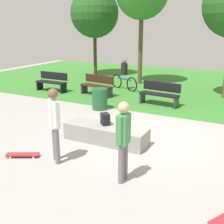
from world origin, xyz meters
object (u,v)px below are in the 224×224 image
object	(u,v)px
backpack_on_ledge	(105,119)
park_bench_far_left	(160,93)
trash_bin	(100,99)
tree_young_birch	(94,13)
park_bench_far_right	(97,85)
cyclist_on_bicycle	(124,77)
skater_performing_trick	(123,136)
skateboard_by_ledge	(23,155)
park_bench_by_oak	(52,81)
skater_watching	(55,120)
concrete_ledge	(106,134)

from	to	relation	value
backpack_on_ledge	park_bench_far_left	size ratio (longest dim) A/B	0.20
trash_bin	tree_young_birch	bearing A→B (deg)	121.70
park_bench_far_right	cyclist_on_bicycle	size ratio (longest dim) A/B	0.97
tree_young_birch	cyclist_on_bicycle	size ratio (longest dim) A/B	3.08
skater_performing_trick	skateboard_by_ledge	xyz separation A→B (m)	(-2.65, -0.14, -0.93)
skateboard_by_ledge	park_bench_by_oak	xyz separation A→B (m)	(-3.99, 6.17, 0.42)
skater_watching	park_bench_far_left	size ratio (longest dim) A/B	1.08
concrete_ledge	park_bench_far_right	bearing A→B (deg)	122.55
backpack_on_ledge	park_bench_by_oak	world-z (taller)	park_bench_by_oak
concrete_ledge	skater_performing_trick	size ratio (longest dim) A/B	1.38
skater_performing_trick	skateboard_by_ledge	size ratio (longest dim) A/B	2.11
skater_watching	park_bench_far_right	world-z (taller)	skater_watching
skater_performing_trick	park_bench_far_left	world-z (taller)	skater_performing_trick
concrete_ledge	park_bench_by_oak	xyz separation A→B (m)	(-5.35, 4.37, 0.25)
skater_performing_trick	skater_watching	xyz separation A→B (m)	(-1.76, 0.06, 0.05)
park_bench_far_left	trash_bin	distance (m)	2.47
skateboard_by_ledge	tree_young_birch	xyz separation A→B (m)	(-4.50, 11.16, 3.71)
cyclist_on_bicycle	park_bench_by_oak	bearing A→B (deg)	-146.53
trash_bin	park_bench_far_left	bearing A→B (deg)	41.64
concrete_ledge	backpack_on_ledge	xyz separation A→B (m)	(-0.07, 0.09, 0.39)
skater_watching	park_bench_by_oak	bearing A→B (deg)	129.31
concrete_ledge	cyclist_on_bicycle	distance (m)	6.77
park_bench_far_right	skater_performing_trick	bearing A→B (deg)	-55.92
backpack_on_ledge	park_bench_far_left	bearing A→B (deg)	-49.20
skater_watching	park_bench_far_left	distance (m)	5.99
skater_performing_trick	cyclist_on_bicycle	distance (m)	8.80
concrete_ledge	skater_watching	distance (m)	1.84
concrete_ledge	park_bench_by_oak	world-z (taller)	park_bench_by_oak
park_bench_by_oak	concrete_ledge	bearing A→B (deg)	-39.29
park_bench_far_left	cyclist_on_bicycle	xyz separation A→B (m)	(-2.50, 1.98, 0.15)
concrete_ledge	park_bench_far_right	size ratio (longest dim) A/B	1.41
park_bench_by_oak	cyclist_on_bicycle	distance (m)	3.54
park_bench_by_oak	park_bench_far_right	world-z (taller)	same
trash_bin	cyclist_on_bicycle	size ratio (longest dim) A/B	0.47
skater_performing_trick	park_bench_far_right	world-z (taller)	skater_performing_trick
skater_performing_trick	tree_young_birch	size ratio (longest dim) A/B	0.32
backpack_on_ledge	park_bench_far_right	distance (m)	5.40
backpack_on_ledge	concrete_ledge	bearing A→B (deg)	170.80
skater_performing_trick	tree_young_birch	distance (m)	13.43
park_bench_far_right	cyclist_on_bicycle	world-z (taller)	cyclist_on_bicycle
park_bench_by_oak	tree_young_birch	world-z (taller)	tree_young_birch
skater_performing_trick	tree_young_birch	bearing A→B (deg)	122.94
skateboard_by_ledge	trash_bin	bearing A→B (deg)	94.85
skateboard_by_ledge	skater_performing_trick	bearing A→B (deg)	2.94
park_bench_far_left	trash_bin	size ratio (longest dim) A/B	2.04
skater_watching	park_bench_far_right	distance (m)	6.74
skater_performing_trick	cyclist_on_bicycle	size ratio (longest dim) A/B	0.99
park_bench_by_oak	tree_young_birch	bearing A→B (deg)	95.75
concrete_ledge	park_bench_by_oak	distance (m)	6.91
trash_bin	skater_watching	bearing A→B (deg)	-73.51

